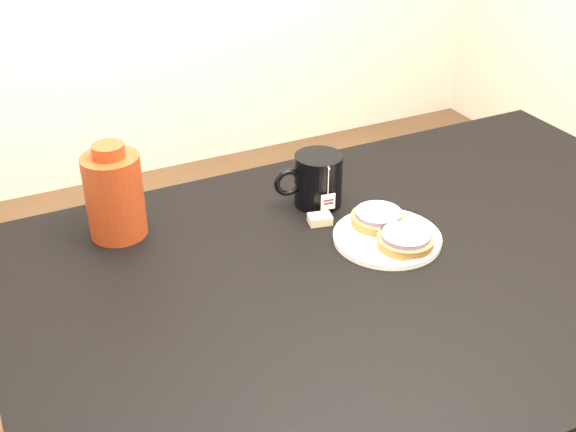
{
  "coord_description": "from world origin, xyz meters",
  "views": [
    {
      "loc": [
        -0.66,
        -0.9,
        1.49
      ],
      "look_at": [
        -0.15,
        0.13,
        0.81
      ],
      "focal_mm": 45.0,
      "sensor_mm": 36.0,
      "label": 1
    }
  ],
  "objects": [
    {
      "name": "bagel_package",
      "position": [
        -0.43,
        0.31,
        0.84
      ],
      "size": [
        0.13,
        0.13,
        0.19
      ],
      "rotation": [
        0.0,
        0.0,
        -0.22
      ],
      "color": "maroon",
      "rests_on": "table"
    },
    {
      "name": "table",
      "position": [
        0.0,
        0.0,
        0.67
      ],
      "size": [
        1.4,
        0.9,
        0.75
      ],
      "color": "black",
      "rests_on": "ground_plane"
    },
    {
      "name": "mug",
      "position": [
        -0.03,
        0.24,
        0.81
      ],
      "size": [
        0.15,
        0.11,
        0.11
      ],
      "rotation": [
        0.0,
        0.0,
        -0.12
      ],
      "color": "black",
      "rests_on": "table"
    },
    {
      "name": "bagel_front",
      "position": [
        0.03,
        0.01,
        0.77
      ],
      "size": [
        0.14,
        0.14,
        0.03
      ],
      "color": "brown",
      "rests_on": "plate"
    },
    {
      "name": "plate",
      "position": [
        0.02,
        0.06,
        0.76
      ],
      "size": [
        0.21,
        0.21,
        0.02
      ],
      "color": "white",
      "rests_on": "table"
    },
    {
      "name": "teabag_pouch",
      "position": [
        -0.06,
        0.17,
        0.76
      ],
      "size": [
        0.05,
        0.04,
        0.02
      ],
      "primitive_type": "cube",
      "rotation": [
        0.0,
        0.0,
        -0.22
      ],
      "color": "#C6B793",
      "rests_on": "table"
    },
    {
      "name": "bagel_back",
      "position": [
        0.03,
        0.1,
        0.77
      ],
      "size": [
        0.13,
        0.13,
        0.03
      ],
      "color": "brown",
      "rests_on": "plate"
    }
  ]
}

